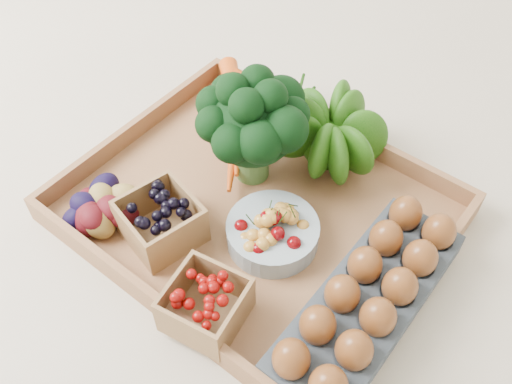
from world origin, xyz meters
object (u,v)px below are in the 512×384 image
Objects in this scene: tray at (256,213)px; broccoli at (252,143)px; cherry_bowl at (273,233)px; egg_carton at (367,303)px.

broccoli reaches higher than tray.
tray is at bearing 151.67° from cherry_bowl.
tray is 3.02× the size of broccoli.
cherry_bowl is (0.06, -0.03, 0.03)m from tray.
egg_carton reaches higher than cherry_bowl.
tray is 1.63× the size of egg_carton.
broccoli is at bearing 132.83° from tray.
broccoli reaches higher than egg_carton.
tray is 0.11m from broccoli.
broccoli is at bearing 141.11° from cherry_bowl.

